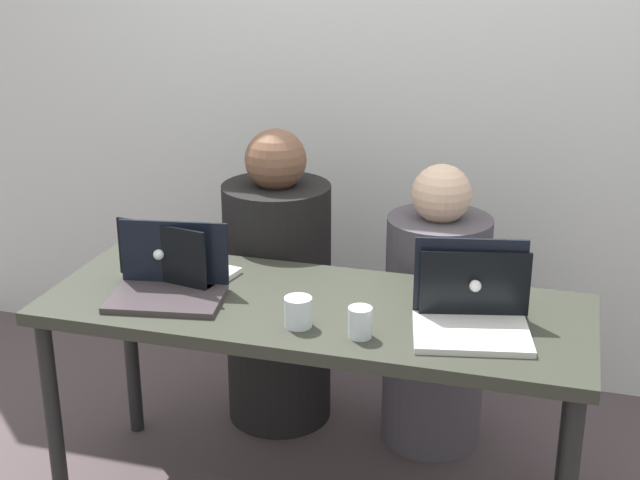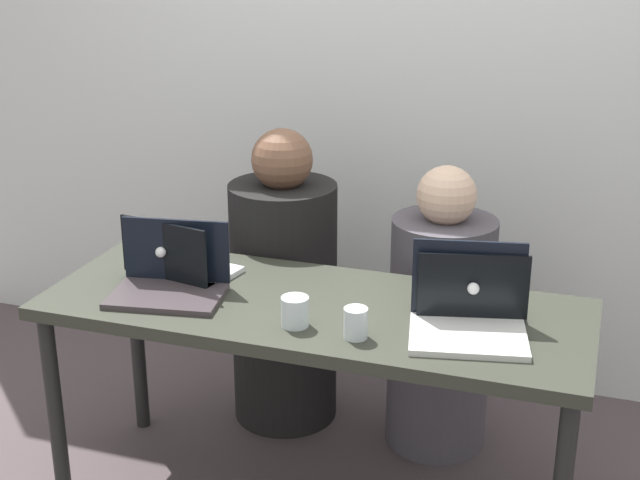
{
  "view_description": "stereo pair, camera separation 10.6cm",
  "coord_description": "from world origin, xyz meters",
  "px_view_note": "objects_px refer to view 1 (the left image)",
  "views": [
    {
      "loc": [
        0.69,
        -2.32,
        1.8
      ],
      "look_at": [
        0.0,
        0.06,
        0.9
      ],
      "focal_mm": 50.0,
      "sensor_mm": 36.0,
      "label": 1
    },
    {
      "loc": [
        0.79,
        -2.29,
        1.8
      ],
      "look_at": [
        0.0,
        0.06,
        0.9
      ],
      "focal_mm": 50.0,
      "sensor_mm": 36.0,
      "label": 2
    }
  ],
  "objects_px": {
    "water_glass_right": "(360,324)",
    "water_glass_center": "(298,314)",
    "laptop_back_right": "(471,295)",
    "laptop_back_left": "(175,266)",
    "laptop_front_left": "(169,282)",
    "person_on_left": "(278,295)",
    "laptop_front_right": "(471,312)",
    "person_on_right": "(435,323)"
  },
  "relations": [
    {
      "from": "water_glass_right",
      "to": "water_glass_center",
      "type": "bearing_deg",
      "value": 174.46
    },
    {
      "from": "person_on_right",
      "to": "laptop_back_right",
      "type": "bearing_deg",
      "value": 103.8
    },
    {
      "from": "laptop_front_right",
      "to": "water_glass_center",
      "type": "bearing_deg",
      "value": -178.03
    },
    {
      "from": "laptop_front_left",
      "to": "water_glass_center",
      "type": "height_order",
      "value": "laptop_front_left"
    },
    {
      "from": "laptop_back_left",
      "to": "laptop_back_right",
      "type": "distance_m",
      "value": 0.93
    },
    {
      "from": "person_on_right",
      "to": "water_glass_right",
      "type": "distance_m",
      "value": 0.76
    },
    {
      "from": "laptop_back_right",
      "to": "laptop_front_left",
      "type": "distance_m",
      "value": 0.9
    },
    {
      "from": "laptop_front_right",
      "to": "water_glass_right",
      "type": "bearing_deg",
      "value": -166.93
    },
    {
      "from": "water_glass_right",
      "to": "water_glass_center",
      "type": "height_order",
      "value": "same"
    },
    {
      "from": "water_glass_center",
      "to": "laptop_back_left",
      "type": "bearing_deg",
      "value": 155.06
    },
    {
      "from": "laptop_front_left",
      "to": "water_glass_center",
      "type": "distance_m",
      "value": 0.44
    },
    {
      "from": "water_glass_right",
      "to": "water_glass_center",
      "type": "xyz_separation_m",
      "value": [
        -0.18,
        0.02,
        -0.0
      ]
    },
    {
      "from": "laptop_front_left",
      "to": "water_glass_right",
      "type": "bearing_deg",
      "value": -18.9
    },
    {
      "from": "person_on_right",
      "to": "water_glass_center",
      "type": "bearing_deg",
      "value": 59.92
    },
    {
      "from": "laptop_front_left",
      "to": "water_glass_center",
      "type": "relative_size",
      "value": 4.25
    },
    {
      "from": "laptop_front_right",
      "to": "water_glass_center",
      "type": "relative_size",
      "value": 4.18
    },
    {
      "from": "person_on_right",
      "to": "laptop_back_left",
      "type": "height_order",
      "value": "person_on_right"
    },
    {
      "from": "person_on_right",
      "to": "laptop_back_right",
      "type": "height_order",
      "value": "person_on_right"
    },
    {
      "from": "laptop_back_right",
      "to": "laptop_front_left",
      "type": "height_order",
      "value": "laptop_front_left"
    },
    {
      "from": "laptop_back_right",
      "to": "person_on_left",
      "type": "bearing_deg",
      "value": -43.63
    },
    {
      "from": "laptop_back_right",
      "to": "laptop_back_left",
      "type": "bearing_deg",
      "value": -12.16
    },
    {
      "from": "person_on_left",
      "to": "laptop_front_left",
      "type": "height_order",
      "value": "person_on_left"
    },
    {
      "from": "person_on_right",
      "to": "water_glass_right",
      "type": "relative_size",
      "value": 11.86
    },
    {
      "from": "laptop_back_left",
      "to": "laptop_front_left",
      "type": "relative_size",
      "value": 0.97
    },
    {
      "from": "laptop_back_left",
      "to": "water_glass_right",
      "type": "height_order",
      "value": "laptop_back_left"
    },
    {
      "from": "water_glass_right",
      "to": "water_glass_center",
      "type": "distance_m",
      "value": 0.18
    },
    {
      "from": "person_on_left",
      "to": "person_on_right",
      "type": "xyz_separation_m",
      "value": [
        0.58,
        0.0,
        -0.04
      ]
    },
    {
      "from": "person_on_right",
      "to": "water_glass_right",
      "type": "xyz_separation_m",
      "value": [
        -0.11,
        -0.69,
        0.3
      ]
    },
    {
      "from": "laptop_back_right",
      "to": "laptop_front_right",
      "type": "distance_m",
      "value": 0.13
    },
    {
      "from": "laptop_front_right",
      "to": "laptop_front_left",
      "type": "xyz_separation_m",
      "value": [
        -0.9,
        -0.03,
        -0.0
      ]
    },
    {
      "from": "laptop_front_right",
      "to": "water_glass_right",
      "type": "distance_m",
      "value": 0.31
    },
    {
      "from": "person_on_left",
      "to": "laptop_back_left",
      "type": "distance_m",
      "value": 0.56
    },
    {
      "from": "laptop_back_right",
      "to": "laptop_front_left",
      "type": "relative_size",
      "value": 0.96
    },
    {
      "from": "person_on_right",
      "to": "laptop_front_left",
      "type": "xyz_separation_m",
      "value": [
        -0.73,
        -0.58,
        0.31
      ]
    },
    {
      "from": "person_on_left",
      "to": "person_on_right",
      "type": "relative_size",
      "value": 1.08
    },
    {
      "from": "laptop_back_left",
      "to": "laptop_front_left",
      "type": "bearing_deg",
      "value": 117.55
    },
    {
      "from": "person_on_left",
      "to": "laptop_front_left",
      "type": "bearing_deg",
      "value": 59.51
    },
    {
      "from": "laptop_back_left",
      "to": "laptop_front_left",
      "type": "height_order",
      "value": "laptop_front_left"
    },
    {
      "from": "laptop_front_right",
      "to": "water_glass_right",
      "type": "height_order",
      "value": "laptop_front_right"
    },
    {
      "from": "water_glass_right",
      "to": "laptop_back_right",
      "type": "bearing_deg",
      "value": 44.33
    },
    {
      "from": "laptop_front_right",
      "to": "water_glass_center",
      "type": "height_order",
      "value": "laptop_front_right"
    },
    {
      "from": "water_glass_center",
      "to": "water_glass_right",
      "type": "bearing_deg",
      "value": -5.54
    }
  ]
}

